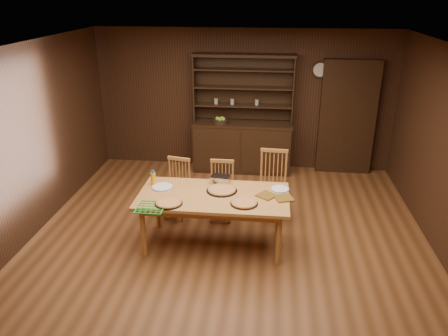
# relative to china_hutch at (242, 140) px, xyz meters

# --- Properties ---
(floor) EXTENTS (6.00, 6.00, 0.00)m
(floor) POSITION_rel_china_hutch_xyz_m (0.00, -2.75, -0.60)
(floor) COLOR brown
(floor) RESTS_ON ground
(room_shell) EXTENTS (6.00, 6.00, 6.00)m
(room_shell) POSITION_rel_china_hutch_xyz_m (0.00, -2.75, 0.98)
(room_shell) COLOR white
(room_shell) RESTS_ON floor
(china_hutch) EXTENTS (1.84, 0.52, 2.17)m
(china_hutch) POSITION_rel_china_hutch_xyz_m (0.00, 0.00, 0.00)
(china_hutch) COLOR black
(china_hutch) RESTS_ON floor
(doorway) EXTENTS (1.00, 0.18, 2.10)m
(doorway) POSITION_rel_china_hutch_xyz_m (1.90, 0.15, 0.45)
(doorway) COLOR black
(doorway) RESTS_ON floor
(wall_clock) EXTENTS (0.30, 0.05, 0.30)m
(wall_clock) POSITION_rel_china_hutch_xyz_m (1.35, 0.20, 1.30)
(wall_clock) COLOR black
(wall_clock) RESTS_ON room_shell
(dining_table) EXTENTS (1.96, 0.98, 0.75)m
(dining_table) POSITION_rel_china_hutch_xyz_m (-0.19, -2.68, 0.08)
(dining_table) COLOR #C98346
(dining_table) RESTS_ON floor
(chair_left) EXTENTS (0.44, 0.43, 0.92)m
(chair_left) POSITION_rel_china_hutch_xyz_m (-0.84, -1.91, -0.11)
(chair_left) COLOR #B16B3C
(chair_left) RESTS_ON floor
(chair_center) EXTENTS (0.37, 0.35, 0.91)m
(chair_center) POSITION_rel_china_hutch_xyz_m (-0.17, -1.90, -0.12)
(chair_center) COLOR #B16B3C
(chair_center) RESTS_ON floor
(chair_right) EXTENTS (0.45, 0.44, 1.04)m
(chair_right) POSITION_rel_china_hutch_xyz_m (0.58, -1.76, -0.04)
(chair_right) COLOR #B16B3C
(chair_right) RESTS_ON floor
(pizza_left) EXTENTS (0.35, 0.35, 0.04)m
(pizza_left) POSITION_rel_china_hutch_xyz_m (-0.71, -3.00, 0.17)
(pizza_left) COLOR black
(pizza_left) RESTS_ON dining_table
(pizza_right) EXTENTS (0.35, 0.35, 0.04)m
(pizza_right) POSITION_rel_china_hutch_xyz_m (0.23, -2.90, 0.17)
(pizza_right) COLOR black
(pizza_right) RESTS_ON dining_table
(pizza_center) EXTENTS (0.41, 0.41, 0.04)m
(pizza_center) POSITION_rel_china_hutch_xyz_m (-0.09, -2.56, 0.17)
(pizza_center) COLOR black
(pizza_center) RESTS_ON dining_table
(cooling_rack) EXTENTS (0.41, 0.41, 0.01)m
(cooling_rack) POSITION_rel_china_hutch_xyz_m (-0.91, -3.13, 0.16)
(cooling_rack) COLOR green
(cooling_rack) RESTS_ON dining_table
(plate_left) EXTENTS (0.29, 0.29, 0.02)m
(plate_left) POSITION_rel_china_hutch_xyz_m (-0.91, -2.53, 0.16)
(plate_left) COLOR silver
(plate_left) RESTS_ON dining_table
(plate_right) EXTENTS (0.25, 0.25, 0.02)m
(plate_right) POSITION_rel_china_hutch_xyz_m (0.67, -2.43, 0.16)
(plate_right) COLOR silver
(plate_right) RESTS_ON dining_table
(foil_dish) EXTENTS (0.27, 0.21, 0.10)m
(foil_dish) POSITION_rel_china_hutch_xyz_m (-0.14, -2.30, 0.21)
(foil_dish) COLOR silver
(foil_dish) RESTS_ON dining_table
(juice_bottle) EXTENTS (0.07, 0.07, 0.21)m
(juice_bottle) POSITION_rel_china_hutch_xyz_m (-1.05, -2.46, 0.25)
(juice_bottle) COLOR #DA9F0B
(juice_bottle) RESTS_ON dining_table
(pot_holder_a) EXTENTS (0.28, 0.28, 0.02)m
(pot_holder_a) POSITION_rel_china_hutch_xyz_m (0.72, -2.70, 0.16)
(pot_holder_a) COLOR #A42012
(pot_holder_a) RESTS_ON dining_table
(pot_holder_b) EXTENTS (0.31, 0.31, 0.02)m
(pot_holder_b) POSITION_rel_china_hutch_xyz_m (0.50, -2.64, 0.16)
(pot_holder_b) COLOR #A42012
(pot_holder_b) RESTS_ON dining_table
(fruit_bowl) EXTENTS (0.31, 0.31, 0.12)m
(fruit_bowl) POSITION_rel_china_hutch_xyz_m (-0.41, -0.07, 0.39)
(fruit_bowl) COLOR black
(fruit_bowl) RESTS_ON china_hutch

